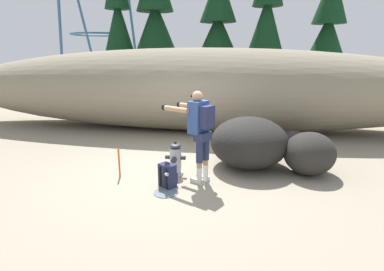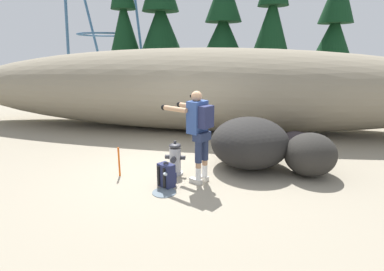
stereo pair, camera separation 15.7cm
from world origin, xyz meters
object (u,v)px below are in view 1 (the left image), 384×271
Objects in this scene: fire_hydrant at (175,159)px; boulder_large at (249,142)px; utility_worker at (199,126)px; boulder_small at (294,140)px; spare_backpack at (168,176)px; boulder_mid at (310,153)px; survey_stake at (119,163)px.

fire_hydrant is 1.65m from boulder_large.
utility_worker is 3.32m from boulder_small.
boulder_mid reaches higher than spare_backpack.
boulder_large is at bearing 24.85° from fire_hydrant.
fire_hydrant is 1.12m from survey_stake.
boulder_large reaches higher than survey_stake.
utility_worker is 1.04× the size of boulder_large.
utility_worker is at bearing -135.07° from boulder_large.
boulder_mid is at bearing -89.31° from boulder_small.
fire_hydrant is 0.87× the size of boulder_small.
spare_backpack is (-0.53, -0.33, -0.89)m from utility_worker.
utility_worker is at bearing -22.87° from spare_backpack.
boulder_small is 4.44m from survey_stake.
survey_stake is at bearing -158.99° from boulder_large.
boulder_large is 2.76m from survey_stake.
boulder_mid is at bearing -33.57° from spare_backpack.
spare_backpack is 0.58× the size of boulder_small.
fire_hydrant is at bearing -171.09° from boulder_mid.
boulder_small is at bearing 32.41° from survey_stake.
utility_worker reaches higher than fire_hydrant.
boulder_large is 1.24m from boulder_mid.
fire_hydrant is 0.40× the size of utility_worker.
utility_worker is at bearing -29.33° from fire_hydrant.
fire_hydrant is at bearing -142.03° from boulder_small.
boulder_large is at bearing 21.01° from survey_stake.
survey_stake is (-1.05, 0.32, 0.08)m from spare_backpack.
boulder_small is at bearing -9.43° from spare_backpack.
utility_worker is 1.78m from survey_stake.
boulder_large is (1.48, 0.69, 0.22)m from fire_hydrant.
boulder_small is 1.35× the size of survey_stake.
spare_backpack is 0.78× the size of survey_stake.
utility_worker reaches higher than boulder_small.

